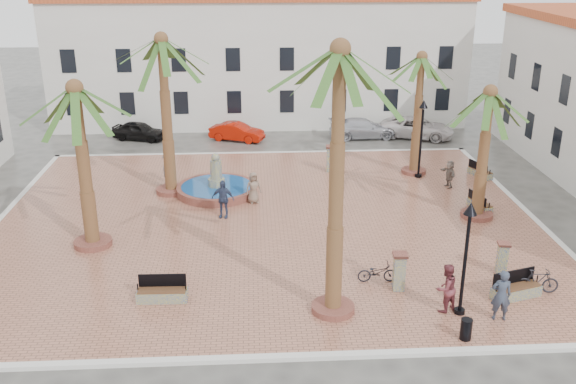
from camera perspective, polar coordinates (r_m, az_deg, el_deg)
The scene contains 34 objects.
ground at distance 31.07m, azimuth -1.84°, elevation -2.79°, with size 120.00×120.00×0.00m, color #56544F.
plaza at distance 31.04m, azimuth -1.84°, elevation -2.67°, with size 26.00×22.00×0.15m, color #AB6951.
kerb_n at distance 41.36m, azimuth -2.27°, elevation 3.45°, with size 26.30×0.30×0.16m, color silver.
kerb_s at distance 21.43m, azimuth -1.01°, elevation -14.51°, with size 26.30×0.30×0.16m, color silver.
kerb_e at distance 33.90m, azimuth 20.71°, elevation -1.98°, with size 0.30×22.30×0.16m, color silver.
building_north at distance 49.05m, azimuth -2.57°, elevation 11.86°, with size 30.40×7.40×9.50m.
fountain at distance 34.52m, azimuth -6.35°, elevation 0.38°, with size 4.30×4.30×2.22m.
palm_nw at distance 33.24m, azimuth -11.11°, elevation 11.68°, with size 5.31×5.31×8.48m.
palm_sw at distance 27.81m, azimuth -18.25°, elevation 7.04°, with size 5.39×5.39×7.40m.
palm_s at distance 20.65m, azimuth 4.60°, elevation 9.99°, with size 5.09×5.09×9.74m.
palm_e at distance 31.12m, azimuth 17.40°, elevation 7.06°, with size 5.04×5.04×6.53m.
palm_ne at distance 36.76m, azimuth 11.74°, elevation 10.53°, with size 4.61×4.61×7.06m.
bench_s at distance 24.63m, azimuth -11.11°, elevation -8.86°, with size 1.89×0.62×0.99m.
bench_se at distance 25.85m, azimuth 19.60°, elevation -8.22°, with size 2.03×1.13×1.02m.
bench_e at distance 33.64m, azimuth 16.66°, elevation -1.08°, with size 0.87×1.70×0.86m.
bench_ne at distance 38.46m, azimuth 16.69°, elevation 1.69°, with size 1.08×1.72×0.87m.
lamppost_s at distance 23.01m, azimuth 15.65°, elevation -4.13°, with size 0.47×0.47×4.30m.
lamppost_e at distance 36.72m, azimuth 11.83°, elevation 5.81°, with size 0.49×0.49×4.49m.
bollard_se at distance 25.02m, azimuth 9.86°, elevation -6.92°, with size 0.59×0.59×1.53m.
bollard_n at distance 37.60m, azimuth 3.80°, elevation 3.02°, with size 0.60×0.60×1.56m.
bollard_e at distance 27.29m, azimuth 18.51°, elevation -5.53°, with size 0.54×0.54×1.34m.
litter_bin at distance 22.77m, azimuth 15.55°, elevation -11.67°, with size 0.39×0.39×0.76m, color black.
cyclist_a at distance 23.92m, azimuth 18.42°, elevation -8.69°, with size 0.70×0.46×1.93m, color #313A4B.
bicycle_a at distance 25.61m, azimuth 7.94°, elevation -7.08°, with size 0.54×1.56×0.82m, color black.
cyclist_b at distance 23.91m, azimuth 13.86°, elevation -8.29°, with size 0.90×0.70×1.85m, color brown.
bicycle_b at distance 26.31m, azimuth 21.28°, elevation -7.42°, with size 0.47×1.65×0.99m, color black.
pedestrian_fountain_a at distance 32.90m, azimuth -3.10°, elevation 0.39°, with size 0.80×0.52×1.63m, color #7C6554.
pedestrian_fountain_b at distance 31.18m, azimuth -5.81°, elevation -0.62°, with size 1.11×0.46×1.90m, color navy.
pedestrian_north at distance 36.08m, azimuth -10.53°, elevation 2.09°, with size 1.17×0.68×1.82m, color #4D4C52.
pedestrian_east at distance 36.13m, azimuth 14.15°, elevation 1.58°, with size 1.41×0.45×1.52m, color #78695F.
car_black at distance 45.64m, azimuth -13.10°, elevation 5.32°, with size 1.49×3.71×1.27m, color black.
car_red at distance 44.39m, azimuth -4.56°, elevation 5.36°, with size 1.31×3.75×1.23m, color #B61504.
car_silver at distance 45.19m, azimuth 6.71°, elevation 5.65°, with size 1.91×4.70×1.36m, color silver.
car_white at distance 45.86m, azimuth 11.39°, elevation 5.63°, with size 2.33×5.05×1.40m, color silver.
Camera 1 is at (-0.64, -28.44, 12.52)m, focal length 40.00 mm.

